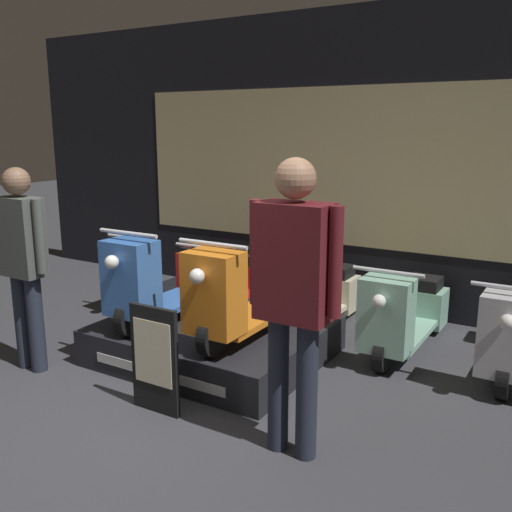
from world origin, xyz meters
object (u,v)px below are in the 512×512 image
at_px(person_left_browsing, 23,256).
at_px(scooter_display_left, 174,280).
at_px(scooter_backrow_3, 405,314).
at_px(scooter_backrow_1, 232,285).
at_px(scooter_backrow_2, 311,298).
at_px(person_right_browsing, 294,284).
at_px(scooter_display_right, 252,294).
at_px(price_sign_board, 155,359).
at_px(scooter_backrow_0, 165,273).

bearing_deg(person_left_browsing, scooter_display_left, 51.35).
bearing_deg(scooter_backrow_3, person_left_browsing, -141.62).
relative_size(scooter_backrow_1, scooter_backrow_3, 1.00).
xyz_separation_m(scooter_backrow_2, person_right_browsing, (0.83, -2.01, 0.74)).
relative_size(scooter_display_right, price_sign_board, 2.05).
height_order(scooter_backrow_1, price_sign_board, scooter_backrow_1).
distance_m(scooter_display_right, scooter_backrow_3, 1.46).
relative_size(scooter_backrow_3, person_right_browsing, 0.88).
distance_m(scooter_backrow_3, person_right_browsing, 2.15).
distance_m(person_right_browsing, price_sign_board, 1.27).
xyz_separation_m(scooter_display_left, scooter_display_right, (0.81, 0.00, 0.00)).
relative_size(scooter_display_right, person_right_browsing, 0.88).
xyz_separation_m(scooter_backrow_0, price_sign_board, (1.62, -2.05, 0.05)).
bearing_deg(scooter_backrow_2, person_right_browsing, -67.48).
bearing_deg(price_sign_board, person_right_browsing, 2.00).
bearing_deg(price_sign_board, person_left_browsing, 178.46).
bearing_deg(scooter_display_right, scooter_backrow_0, 149.90).
height_order(scooter_backrow_1, scooter_backrow_3, same).
bearing_deg(scooter_display_right, scooter_backrow_2, 88.22).
distance_m(scooter_display_right, person_right_browsing, 1.36).
distance_m(scooter_display_left, person_right_browsing, 1.98).
xyz_separation_m(scooter_backrow_1, scooter_backrow_3, (1.85, 0.00, 0.00)).
xyz_separation_m(scooter_backrow_1, price_sign_board, (0.70, -2.05, 0.05)).
height_order(scooter_backrow_0, scooter_backrow_2, same).
relative_size(scooter_backrow_1, scooter_backrow_2, 1.00).
xyz_separation_m(scooter_display_right, scooter_backrow_2, (0.03, 1.06, -0.31)).
bearing_deg(price_sign_board, scooter_display_left, 121.91).
bearing_deg(scooter_backrow_1, person_right_browsing, -48.79).
height_order(scooter_display_left, scooter_backrow_0, scooter_display_left).
height_order(scooter_backrow_2, person_left_browsing, person_left_browsing).
bearing_deg(scooter_backrow_1, scooter_display_right, -49.73).
relative_size(scooter_display_right, person_left_browsing, 0.95).
xyz_separation_m(person_left_browsing, person_right_browsing, (2.44, -0.00, 0.12)).
height_order(scooter_backrow_0, price_sign_board, scooter_backrow_0).
bearing_deg(scooter_display_left, scooter_backrow_3, 30.75).
bearing_deg(scooter_backrow_0, scooter_display_right, -30.10).
xyz_separation_m(scooter_display_right, scooter_backrow_1, (-0.89, 1.06, -0.31)).
height_order(scooter_display_left, price_sign_board, scooter_display_left).
xyz_separation_m(scooter_display_right, person_right_browsing, (0.87, -0.95, 0.43)).
bearing_deg(scooter_display_left, scooter_backrow_2, 51.24).
relative_size(scooter_display_left, scooter_backrow_1, 1.00).
bearing_deg(scooter_backrow_3, scooter_display_left, -149.25).
xyz_separation_m(scooter_backrow_2, scooter_backrow_3, (0.93, 0.00, 0.00)).
relative_size(person_right_browsing, price_sign_board, 2.33).
bearing_deg(scooter_display_right, scooter_display_left, 180.00).
xyz_separation_m(scooter_display_right, price_sign_board, (-0.20, -0.99, -0.26)).
relative_size(scooter_backrow_3, price_sign_board, 2.05).
bearing_deg(person_left_browsing, person_right_browsing, -0.00).
xyz_separation_m(scooter_backrow_2, price_sign_board, (-0.23, -2.05, 0.05)).
bearing_deg(scooter_backrow_0, scooter_backrow_3, 0.00).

